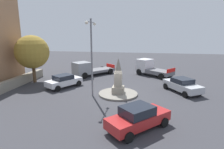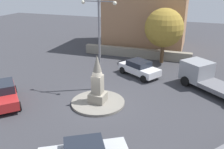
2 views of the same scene
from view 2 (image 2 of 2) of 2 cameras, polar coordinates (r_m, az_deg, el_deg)
The scene contains 10 objects.
ground_plane at distance 17.94m, azimuth -3.29°, elevation -6.78°, with size 80.00×80.00×0.00m, color #38383D.
traffic_island at distance 17.90m, azimuth -3.30°, elevation -6.53°, with size 3.88×3.88×0.18m, color gray.
monument at distance 17.20m, azimuth -3.41°, elevation -1.77°, with size 1.12×1.12×3.52m.
streetlamp at distance 18.78m, azimuth -3.00°, elevation 9.04°, with size 2.76×0.28×7.32m.
car_red_near_island at distance 19.25m, azimuth -24.01°, elevation -4.06°, with size 4.27×4.22×1.57m.
car_white_approaching at distance 22.83m, azimuth 6.39°, elevation 1.54°, with size 4.31×3.54×1.44m.
truck_grey_waiting at distance 21.29m, azimuth 21.19°, elevation -0.59°, with size 6.08×5.58×2.07m.
stone_boundary_wall at distance 28.35m, azimuth 5.69°, elevation 5.06°, with size 12.38×0.70×1.03m, color gray.
corner_building at distance 32.79m, azimuth 8.34°, elevation 15.76°, with size 9.81×8.09×10.66m, color #A87A56.
tree_near_wall at distance 26.13m, azimuth 12.10°, elevation 10.63°, with size 4.02×4.02×5.79m.
Camera 2 is at (-6.30, 14.49, 8.49)m, focal length 39.03 mm.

